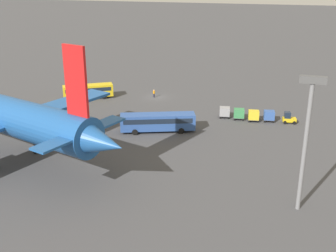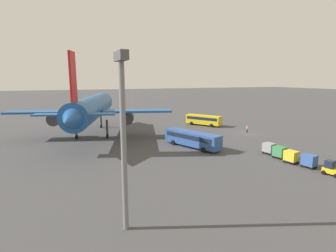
{
  "view_description": "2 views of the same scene",
  "coord_description": "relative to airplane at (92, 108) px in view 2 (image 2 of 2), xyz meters",
  "views": [
    {
      "loc": [
        -28.96,
        85.1,
        26.12
      ],
      "look_at": [
        -9.97,
        23.53,
        2.5
      ],
      "focal_mm": 45.0,
      "sensor_mm": 36.0,
      "label": 1
    },
    {
      "loc": [
        -52.75,
        44.39,
        13.65
      ],
      "look_at": [
        -7.42,
        25.56,
        4.79
      ],
      "focal_mm": 28.0,
      "sensor_mm": 36.0,
      "label": 2
    }
  ],
  "objects": [
    {
      "name": "ground_plane",
      "position": [
        -10.04,
        -37.55,
        -6.88
      ],
      "size": [
        600.0,
        600.0,
        0.0
      ],
      "primitive_type": "plane",
      "color": "#424244"
    },
    {
      "name": "airplane",
      "position": [
        0.0,
        0.0,
        0.0
      ],
      "size": [
        43.12,
        36.49,
        18.28
      ],
      "rotation": [
        0.0,
        0.0,
        -0.3
      ],
      "color": "#1E5193",
      "rests_on": "ground"
    },
    {
      "name": "shuttle_bus_near",
      "position": [
        3.91,
        -32.27,
        -5.05
      ],
      "size": [
        10.38,
        7.9,
        3.04
      ],
      "rotation": [
        0.0,
        0.0,
        0.57
      ],
      "color": "gold",
      "rests_on": "ground"
    },
    {
      "name": "shuttle_bus_far",
      "position": [
        -17.11,
        -17.39,
        -4.98
      ],
      "size": [
        12.95,
        7.23,
        3.17
      ],
      "rotation": [
        0.0,
        0.0,
        0.38
      ],
      "color": "#2D5199",
      "rests_on": "ground"
    },
    {
      "name": "baggage_tug",
      "position": [
        -38.67,
        -28.63,
        -5.94
      ],
      "size": [
        2.6,
        2.01,
        2.1
      ],
      "rotation": [
        0.0,
        0.0,
        0.18
      ],
      "color": "gold",
      "rests_on": "ground"
    },
    {
      "name": "worker_person",
      "position": [
        -9.58,
        -37.31,
        -6.01
      ],
      "size": [
        0.38,
        0.38,
        1.74
      ],
      "color": "#1E1E2D",
      "rests_on": "ground"
    },
    {
      "name": "cargo_cart_blue",
      "position": [
        -35.17,
        -28.4,
        -5.69
      ],
      "size": [
        2.25,
        2.0,
        2.06
      ],
      "rotation": [
        0.0,
        0.0,
        0.17
      ],
      "color": "#38383D",
      "rests_on": "ground"
    },
    {
      "name": "cargo_cart_yellow",
      "position": [
        -32.42,
        -27.65,
        -5.69
      ],
      "size": [
        2.25,
        2.0,
        2.06
      ],
      "rotation": [
        0.0,
        0.0,
        0.17
      ],
      "color": "#38383D",
      "rests_on": "ground"
    },
    {
      "name": "cargo_cart_green",
      "position": [
        -29.67,
        -27.91,
        -5.69
      ],
      "size": [
        2.25,
        2.0,
        2.06
      ],
      "rotation": [
        0.0,
        0.0,
        0.17
      ],
      "color": "#38383D",
      "rests_on": "ground"
    },
    {
      "name": "cargo_cart_grey",
      "position": [
        -26.92,
        -28.16,
        -5.69
      ],
      "size": [
        2.25,
        2.0,
        2.06
      ],
      "rotation": [
        0.0,
        0.0,
        0.17
      ],
      "color": "#38383D",
      "rests_on": "ground"
    },
    {
      "name": "light_pole",
      "position": [
        -40.86,
        1.92,
        3.0
      ],
      "size": [
        2.8,
        0.7,
        15.9
      ],
      "color": "slate",
      "rests_on": "ground"
    }
  ]
}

